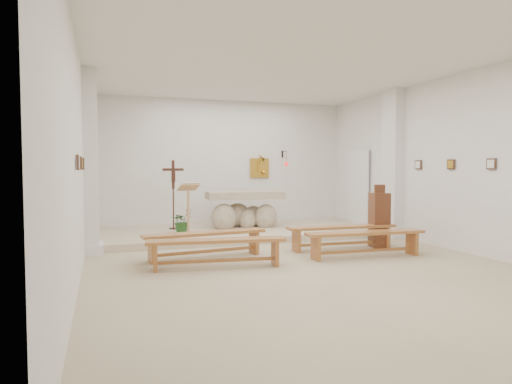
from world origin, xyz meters
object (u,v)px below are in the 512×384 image
object	(u,v)px
bench_right_front	(342,232)
bench_left_second	(217,246)
bench_right_second	(365,238)
crucifix_stand	(173,189)
donation_pedestal	(379,219)
bench_left_front	(205,238)
lectern	(189,209)
altar	(244,212)

from	to	relation	value
bench_right_front	bench_left_second	xyz separation A→B (m)	(-2.81, -0.87, 0.00)
bench_right_second	crucifix_stand	bearing A→B (deg)	129.67
donation_pedestal	bench_right_front	world-z (taller)	donation_pedestal
donation_pedestal	crucifix_stand	bearing A→B (deg)	150.29
crucifix_stand	bench_left_front	world-z (taller)	crucifix_stand
crucifix_stand	bench_left_front	bearing A→B (deg)	-87.95
bench_left_front	bench_right_second	distance (m)	2.94
donation_pedestal	bench_left_second	size ratio (longest dim) A/B	0.56
donation_pedestal	bench_left_second	world-z (taller)	donation_pedestal
donation_pedestal	bench_right_front	bearing A→B (deg)	-169.53
lectern	bench_left_second	world-z (taller)	lectern
bench_left_front	altar	bearing A→B (deg)	53.08
bench_right_front	bench_left_second	distance (m)	2.94
donation_pedestal	bench_right_front	xyz separation A→B (m)	(-0.89, -0.03, -0.21)
lectern	bench_left_second	xyz separation A→B (m)	(-0.05, -2.81, -0.37)
crucifix_stand	lectern	bearing A→B (deg)	-81.73
bench_right_front	bench_left_front	bearing A→B (deg)	-178.01
crucifix_stand	bench_right_front	bearing A→B (deg)	-46.54
bench_left_front	bench_right_second	size ratio (longest dim) A/B	1.01
donation_pedestal	bench_left_second	xyz separation A→B (m)	(-3.70, -0.90, -0.21)
bench_right_front	bench_right_second	size ratio (longest dim) A/B	1.00
altar	donation_pedestal	xyz separation A→B (m)	(2.08, -2.85, 0.04)
lectern	donation_pedestal	world-z (taller)	lectern
crucifix_stand	bench_right_front	distance (m)	4.31
altar	bench_right_second	world-z (taller)	altar
donation_pedestal	bench_right_second	xyz separation A→B (m)	(-0.89, -0.90, -0.21)
donation_pedestal	altar	bearing A→B (deg)	134.86
altar	lectern	xyz separation A→B (m)	(-1.58, -0.94, 0.20)
bench_right_second	donation_pedestal	bearing A→B (deg)	48.33
altar	bench_left_front	size ratio (longest dim) A/B	0.85
lectern	bench_right_front	distance (m)	3.39
donation_pedestal	bench_left_front	xyz separation A→B (m)	(-3.70, -0.03, -0.21)
bench_left_front	bench_right_second	bearing A→B (deg)	-24.74
bench_left_front	bench_right_second	world-z (taller)	same
altar	lectern	bearing A→B (deg)	-145.43
crucifix_stand	bench_right_second	bearing A→B (deg)	-53.60
donation_pedestal	bench_left_front	world-z (taller)	donation_pedestal
bench_right_front	bench_left_second	world-z (taller)	same
crucifix_stand	donation_pedestal	size ratio (longest dim) A/B	1.29
lectern	bench_right_second	size ratio (longest dim) A/B	0.52
bench_left_front	bench_left_second	size ratio (longest dim) A/B	1.00
lectern	donation_pedestal	xyz separation A→B (m)	(3.65, -1.91, -0.16)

